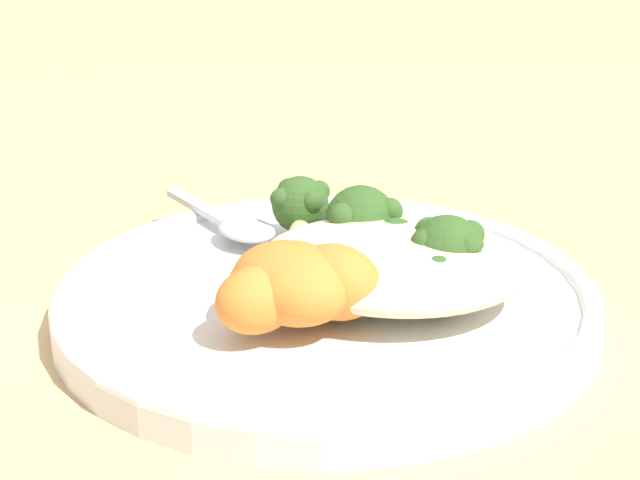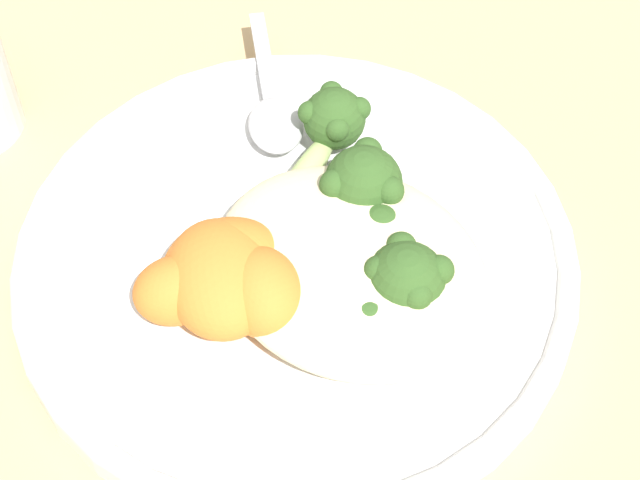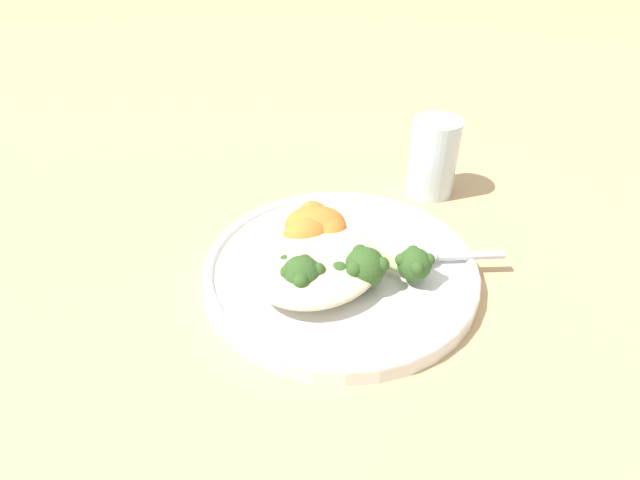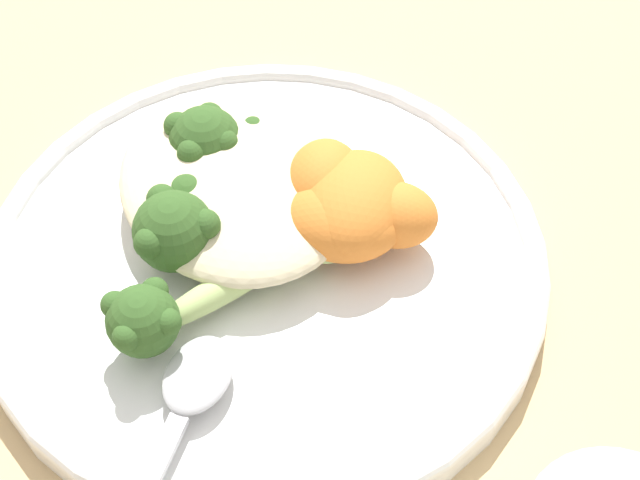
{
  "view_description": "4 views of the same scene",
  "coord_description": "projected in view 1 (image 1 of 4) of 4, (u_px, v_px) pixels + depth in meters",
  "views": [
    {
      "loc": [
        -0.12,
        0.52,
        0.26
      ],
      "look_at": [
        -0.01,
        -0.01,
        0.04
      ],
      "focal_mm": 60.0,
      "sensor_mm": 36.0,
      "label": 1
    },
    {
      "loc": [
        -0.23,
        0.25,
        0.47
      ],
      "look_at": [
        -0.03,
        0.0,
        0.05
      ],
      "focal_mm": 60.0,
      "sensor_mm": 36.0,
      "label": 2
    },
    {
      "loc": [
        -0.33,
        -0.28,
        0.36
      ],
      "look_at": [
        -0.02,
        0.02,
        0.04
      ],
      "focal_mm": 28.0,
      "sensor_mm": 36.0,
      "label": 3
    },
    {
      "loc": [
        0.26,
        -0.09,
        0.38
      ],
      "look_at": [
        0.0,
        0.02,
        0.04
      ],
      "focal_mm": 50.0,
      "sensor_mm": 36.0,
      "label": 4
    }
  ],
  "objects": [
    {
      "name": "broccoli_stalk_1",
      "position": [
        428.0,
        256.0,
        0.57
      ],
      "size": [
        0.11,
        0.05,
        0.04
      ],
      "rotation": [
        0.0,
        0.0,
        3.43
      ],
      "color": "#ADC675",
      "rests_on": "plate"
    },
    {
      "name": "broccoli_stalk_4",
      "position": [
        300.0,
        216.0,
        0.63
      ],
      "size": [
        0.04,
        0.11,
        0.03
      ],
      "rotation": [
        0.0,
        0.0,
        4.92
      ],
      "color": "#ADC675",
      "rests_on": "plate"
    },
    {
      "name": "broccoli_stalk_2",
      "position": [
        361.0,
        256.0,
        0.58
      ],
      "size": [
        0.08,
        0.08,
        0.03
      ],
      "rotation": [
        0.0,
        0.0,
        3.89
      ],
      "color": "#ADC675",
      "rests_on": "plate"
    },
    {
      "name": "sweet_potato_chunk_1",
      "position": [
        257.0,
        299.0,
        0.52
      ],
      "size": [
        0.05,
        0.06,
        0.03
      ],
      "primitive_type": "ellipsoid",
      "rotation": [
        0.0,
        0.0,
        0.95
      ],
      "color": "orange",
      "rests_on": "plate"
    },
    {
      "name": "spoon",
      "position": [
        238.0,
        225.0,
        0.65
      ],
      "size": [
        0.1,
        0.09,
        0.01
      ],
      "rotation": [
        0.0,
        0.0,
        5.54
      ],
      "color": "#B7B7BC",
      "rests_on": "plate"
    },
    {
      "name": "plate",
      "position": [
        325.0,
        304.0,
        0.58
      ],
      "size": [
        0.3,
        0.3,
        0.02
      ],
      "color": "white",
      "rests_on": "ground_plane"
    },
    {
      "name": "sweet_potato_chunk_2",
      "position": [
        291.0,
        283.0,
        0.53
      ],
      "size": [
        0.09,
        0.09,
        0.04
      ],
      "primitive_type": "ellipsoid",
      "rotation": [
        0.0,
        0.0,
        2.44
      ],
      "color": "orange",
      "rests_on": "plate"
    },
    {
      "name": "broccoli_stalk_0",
      "position": [
        404.0,
        283.0,
        0.55
      ],
      "size": [
        0.09,
        0.03,
        0.03
      ],
      "rotation": [
        0.0,
        0.0,
        3.09
      ],
      "color": "#ADC675",
      "rests_on": "plate"
    },
    {
      "name": "quinoa_mound",
      "position": [
        392.0,
        263.0,
        0.57
      ],
      "size": [
        0.14,
        0.12,
        0.03
      ],
      "primitive_type": "ellipsoid",
      "color": "beige",
      "rests_on": "plate"
    },
    {
      "name": "broccoli_stalk_3",
      "position": [
        354.0,
        227.0,
        0.6
      ],
      "size": [
        0.06,
        0.09,
        0.04
      ],
      "rotation": [
        0.0,
        0.0,
        4.33
      ],
      "color": "#ADC675",
      "rests_on": "plate"
    },
    {
      "name": "sweet_potato_chunk_3",
      "position": [
        292.0,
        279.0,
        0.54
      ],
      "size": [
        0.07,
        0.08,
        0.04
      ],
      "primitive_type": "ellipsoid",
      "rotation": [
        0.0,
        0.0,
        4.16
      ],
      "color": "orange",
      "rests_on": "plate"
    },
    {
      "name": "sweet_potato_chunk_0",
      "position": [
        335.0,
        282.0,
        0.53
      ],
      "size": [
        0.06,
        0.06,
        0.04
      ],
      "primitive_type": "ellipsoid",
      "rotation": [
        0.0,
        0.0,
        5.77
      ],
      "color": "orange",
      "rests_on": "plate"
    },
    {
      "name": "ground_plane",
      "position": [
        301.0,
        317.0,
        0.59
      ],
      "size": [
        4.0,
        4.0,
        0.0
      ],
      "primitive_type": "plane",
      "color": "tan"
    }
  ]
}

